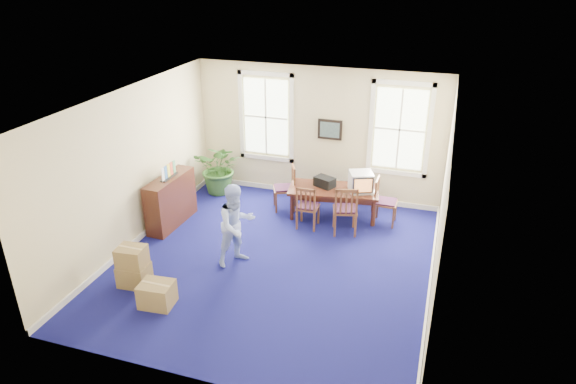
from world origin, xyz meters
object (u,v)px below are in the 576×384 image
(conference_table, at_px, (333,202))
(crt_tv, at_px, (361,182))
(man, at_px, (236,225))
(credenza, at_px, (171,200))
(cardboard_boxes, at_px, (146,264))
(chair_near_left, at_px, (308,206))
(potted_plant, at_px, (220,168))

(conference_table, bearing_deg, crt_tv, -4.07)
(man, height_order, credenza, man)
(cardboard_boxes, bearing_deg, chair_near_left, 53.69)
(credenza, bearing_deg, crt_tv, 23.64)
(crt_tv, xyz_separation_m, man, (-1.91, -2.54, -0.09))
(crt_tv, bearing_deg, cardboard_boxes, -152.46)
(cardboard_boxes, bearing_deg, potted_plant, 95.35)
(conference_table, height_order, potted_plant, potted_plant)
(crt_tv, distance_m, cardboard_boxes, 4.92)
(chair_near_left, xyz_separation_m, cardboard_boxes, (-2.19, -2.98, -0.10))
(potted_plant, relative_size, cardboard_boxes, 0.93)
(potted_plant, distance_m, cardboard_boxes, 4.08)
(credenza, distance_m, potted_plant, 1.89)
(chair_near_left, xyz_separation_m, man, (-0.90, -1.81, 0.32))
(conference_table, distance_m, credenza, 3.64)
(man, xyz_separation_m, potted_plant, (-1.67, 2.89, -0.16))
(conference_table, bearing_deg, cardboard_boxes, -133.83)
(chair_near_left, bearing_deg, cardboard_boxes, 52.80)
(conference_table, distance_m, chair_near_left, 0.81)
(chair_near_left, bearing_deg, conference_table, -121.85)
(crt_tv, relative_size, cardboard_boxes, 0.38)
(man, xyz_separation_m, cardboard_boxes, (-1.29, -1.17, -0.41))
(chair_near_left, distance_m, man, 2.05)
(chair_near_left, distance_m, cardboard_boxes, 3.70)
(conference_table, bearing_deg, chair_near_left, -129.43)
(crt_tv, height_order, potted_plant, potted_plant)
(conference_table, bearing_deg, credenza, -164.61)
(crt_tv, xyz_separation_m, potted_plant, (-3.58, 0.34, -0.25))
(crt_tv, distance_m, credenza, 4.21)
(conference_table, relative_size, potted_plant, 1.52)
(credenza, bearing_deg, man, -24.60)
(conference_table, xyz_separation_m, potted_plant, (-2.98, 0.39, 0.32))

